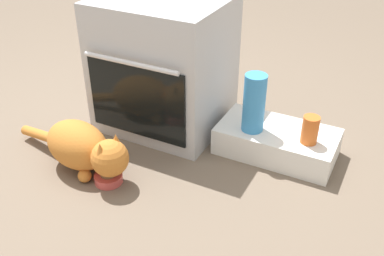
# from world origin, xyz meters

# --- Properties ---
(ground) EXTENTS (8.00, 8.00, 0.00)m
(ground) POSITION_xyz_m (0.00, 0.00, 0.00)
(ground) COLOR #6B5B4C
(oven) EXTENTS (0.66, 0.60, 0.72)m
(oven) POSITION_xyz_m (-0.04, 0.43, 0.36)
(oven) COLOR #B7BABF
(oven) RESTS_ON ground
(pantry_cabinet) EXTENTS (0.60, 0.32, 0.14)m
(pantry_cabinet) POSITION_xyz_m (0.63, 0.42, 0.07)
(pantry_cabinet) COLOR white
(pantry_cabinet) RESTS_ON ground
(food_bowl) EXTENTS (0.13, 0.13, 0.07)m
(food_bowl) POSITION_xyz_m (-0.00, -0.17, 0.03)
(food_bowl) COLOR #C64C47
(food_bowl) RESTS_ON ground
(cat) EXTENTS (0.76, 0.29, 0.26)m
(cat) POSITION_xyz_m (-0.15, -0.15, 0.13)
(cat) COLOR #C6752D
(cat) RESTS_ON ground
(sauce_jar) EXTENTS (0.08, 0.08, 0.14)m
(sauce_jar) POSITION_xyz_m (0.79, 0.38, 0.21)
(sauce_jar) COLOR #D16023
(sauce_jar) RESTS_ON pantry_cabinet
(water_bottle) EXTENTS (0.11, 0.11, 0.30)m
(water_bottle) POSITION_xyz_m (0.51, 0.37, 0.29)
(water_bottle) COLOR #388CD1
(water_bottle) RESTS_ON pantry_cabinet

